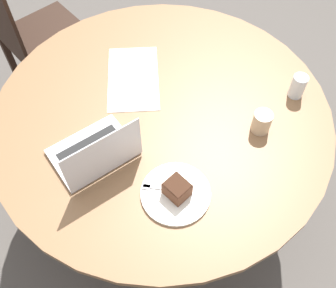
{
  "coord_description": "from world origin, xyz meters",
  "views": [
    {
      "loc": [
        0.84,
        -0.53,
        1.95
      ],
      "look_at": [
        0.17,
        -0.08,
        0.75
      ],
      "focal_mm": 42.0,
      "sensor_mm": 36.0,
      "label": 1
    }
  ],
  "objects_px": {
    "chair": "(35,38)",
    "coffee_glass": "(262,122)",
    "laptop": "(96,153)",
    "plate": "(176,193)"
  },
  "relations": [
    {
      "from": "coffee_glass",
      "to": "laptop",
      "type": "height_order",
      "value": "laptop"
    },
    {
      "from": "coffee_glass",
      "to": "chair",
      "type": "bearing_deg",
      "value": -159.83
    },
    {
      "from": "plate",
      "to": "coffee_glass",
      "type": "relative_size",
      "value": 2.71
    },
    {
      "from": "chair",
      "to": "plate",
      "type": "bearing_deg",
      "value": -5.96
    },
    {
      "from": "plate",
      "to": "coffee_glass",
      "type": "xyz_separation_m",
      "value": [
        -0.05,
        0.43,
        0.04
      ]
    },
    {
      "from": "plate",
      "to": "coffee_glass",
      "type": "bearing_deg",
      "value": 96.54
    },
    {
      "from": "chair",
      "to": "coffee_glass",
      "type": "xyz_separation_m",
      "value": [
        1.27,
        0.47,
        0.28
      ]
    },
    {
      "from": "chair",
      "to": "coffee_glass",
      "type": "height_order",
      "value": "chair"
    },
    {
      "from": "coffee_glass",
      "to": "laptop",
      "type": "distance_m",
      "value": 0.64
    },
    {
      "from": "laptop",
      "to": "chair",
      "type": "bearing_deg",
      "value": 81.49
    }
  ]
}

